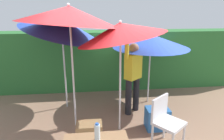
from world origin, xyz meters
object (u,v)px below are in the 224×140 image
object	(u,v)px
chair_plastic	(165,119)
umbrella_navy	(151,41)
crate_cardboard	(89,133)
cooler_box	(157,118)
umbrella_rainbow	(69,15)
umbrella_orange	(120,31)
umbrella_yellow	(62,26)
person_vendor	(133,73)
bottle_water	(97,132)

from	to	relation	value
chair_plastic	umbrella_navy	bearing A→B (deg)	83.48
crate_cardboard	cooler_box	bearing A→B (deg)	14.27
chair_plastic	umbrella_rainbow	bearing A→B (deg)	151.92
umbrella_orange	chair_plastic	xyz separation A→B (m)	(0.70, -0.56, -1.43)
umbrella_yellow	crate_cardboard	world-z (taller)	umbrella_yellow
person_vendor	cooler_box	bearing A→B (deg)	-63.13
cooler_box	bottle_water	size ratio (longest dim) A/B	1.85
umbrella_navy	person_vendor	world-z (taller)	person_vendor
crate_cardboard	umbrella_yellow	bearing A→B (deg)	109.07
umbrella_orange	umbrella_navy	size ratio (longest dim) A/B	1.26
umbrella_orange	bottle_water	distance (m)	1.79
umbrella_yellow	cooler_box	world-z (taller)	umbrella_yellow
umbrella_navy	crate_cardboard	bearing A→B (deg)	-134.04
umbrella_orange	crate_cardboard	size ratio (longest dim) A/B	5.05
umbrella_orange	cooler_box	xyz separation A→B (m)	(0.75, -0.02, -1.72)
umbrella_rainbow	umbrella_yellow	xyz separation A→B (m)	(-0.24, 0.87, -0.27)
umbrella_orange	umbrella_yellow	distance (m)	1.60
umbrella_yellow	umbrella_rainbow	bearing A→B (deg)	-74.65
umbrella_rainbow	cooler_box	world-z (taller)	umbrella_rainbow
umbrella_yellow	person_vendor	size ratio (longest dim) A/B	1.26
cooler_box	crate_cardboard	xyz separation A→B (m)	(-1.34, -0.34, -0.02)
umbrella_navy	cooler_box	distance (m)	1.81
umbrella_rainbow	crate_cardboard	distance (m)	2.11
bottle_water	umbrella_navy	bearing A→B (deg)	61.58
umbrella_yellow	chair_plastic	xyz separation A→B (m)	(1.82, -1.71, -1.41)
umbrella_rainbow	person_vendor	size ratio (longest dim) A/B	1.32
umbrella_navy	crate_cardboard	xyz separation A→B (m)	(-1.49, -1.54, -1.36)
person_vendor	crate_cardboard	world-z (taller)	person_vendor
umbrella_yellow	bottle_water	distance (m)	2.80
umbrella_navy	umbrella_yellow	bearing A→B (deg)	-179.21
cooler_box	crate_cardboard	size ratio (longest dim) A/B	0.99
umbrella_yellow	person_vendor	world-z (taller)	umbrella_yellow
umbrella_orange	umbrella_yellow	bearing A→B (deg)	133.93
umbrella_orange	chair_plastic	world-z (taller)	umbrella_orange
umbrella_orange	umbrella_navy	bearing A→B (deg)	52.60
umbrella_orange	bottle_water	world-z (taller)	umbrella_orange
cooler_box	umbrella_yellow	bearing A→B (deg)	147.84
person_vendor	cooler_box	world-z (taller)	person_vendor
umbrella_yellow	bottle_water	world-z (taller)	umbrella_yellow
cooler_box	person_vendor	bearing A→B (deg)	116.87
umbrella_rainbow	bottle_water	size ratio (longest dim) A/B	10.31
umbrella_navy	umbrella_rainbow	bearing A→B (deg)	-153.23
bottle_water	chair_plastic	bearing A→B (deg)	34.43
umbrella_orange	cooler_box	distance (m)	1.88
umbrella_orange	umbrella_rainbow	bearing A→B (deg)	161.90
umbrella_rainbow	umbrella_orange	world-z (taller)	umbrella_rainbow
bottle_water	umbrella_rainbow	bearing A→B (deg)	103.56
umbrella_yellow	crate_cardboard	size ratio (longest dim) A/B	5.25
umbrella_rainbow	bottle_water	world-z (taller)	umbrella_rainbow
umbrella_orange	crate_cardboard	world-z (taller)	umbrella_orange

